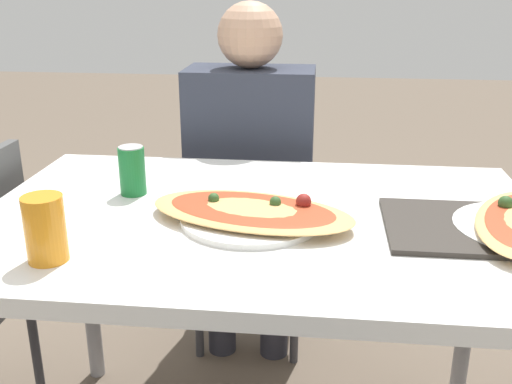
{
  "coord_description": "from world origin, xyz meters",
  "views": [
    {
      "loc": [
        0.14,
        -1.29,
        1.3
      ],
      "look_at": [
        -0.01,
        -0.01,
        0.83
      ],
      "focal_mm": 42.0,
      "sensor_mm": 36.0,
      "label": 1
    }
  ],
  "objects_px": {
    "pizza_main": "(252,213)",
    "drink_glass": "(45,229)",
    "dining_table": "(260,243)",
    "soda_can": "(132,170)",
    "person_seated": "(250,157)",
    "chair_far_seated": "(254,209)"
  },
  "relations": [
    {
      "from": "pizza_main",
      "to": "dining_table",
      "type": "bearing_deg",
      "value": 70.33
    },
    {
      "from": "soda_can",
      "to": "person_seated",
      "type": "bearing_deg",
      "value": 66.86
    },
    {
      "from": "chair_far_seated",
      "to": "drink_glass",
      "type": "relative_size",
      "value": 6.5
    },
    {
      "from": "chair_far_seated",
      "to": "pizza_main",
      "type": "xyz_separation_m",
      "value": [
        0.09,
        -0.8,
        0.31
      ]
    },
    {
      "from": "chair_far_seated",
      "to": "drink_glass",
      "type": "xyz_separation_m",
      "value": [
        -0.28,
        -1.05,
        0.36
      ]
    },
    {
      "from": "person_seated",
      "to": "pizza_main",
      "type": "relative_size",
      "value": 2.36
    },
    {
      "from": "pizza_main",
      "to": "drink_glass",
      "type": "xyz_separation_m",
      "value": [
        -0.37,
        -0.24,
        0.05
      ]
    },
    {
      "from": "person_seated",
      "to": "soda_can",
      "type": "height_order",
      "value": "person_seated"
    },
    {
      "from": "soda_can",
      "to": "drink_glass",
      "type": "relative_size",
      "value": 0.94
    },
    {
      "from": "chair_far_seated",
      "to": "soda_can",
      "type": "xyz_separation_m",
      "value": [
        -0.23,
        -0.66,
        0.35
      ]
    },
    {
      "from": "person_seated",
      "to": "drink_glass",
      "type": "bearing_deg",
      "value": 73.13
    },
    {
      "from": "dining_table",
      "to": "drink_glass",
      "type": "height_order",
      "value": "drink_glass"
    },
    {
      "from": "chair_far_seated",
      "to": "person_seated",
      "type": "height_order",
      "value": "person_seated"
    },
    {
      "from": "person_seated",
      "to": "pizza_main",
      "type": "bearing_deg",
      "value": 97.27
    },
    {
      "from": "soda_can",
      "to": "dining_table",
      "type": "bearing_deg",
      "value": -17.55
    },
    {
      "from": "chair_far_seated",
      "to": "soda_can",
      "type": "bearing_deg",
      "value": 70.45
    },
    {
      "from": "dining_table",
      "to": "person_seated",
      "type": "height_order",
      "value": "person_seated"
    },
    {
      "from": "soda_can",
      "to": "drink_glass",
      "type": "xyz_separation_m",
      "value": [
        -0.05,
        -0.39,
        0.0
      ]
    },
    {
      "from": "soda_can",
      "to": "drink_glass",
      "type": "distance_m",
      "value": 0.39
    },
    {
      "from": "person_seated",
      "to": "chair_far_seated",
      "type": "bearing_deg",
      "value": -90.0
    },
    {
      "from": "dining_table",
      "to": "soda_can",
      "type": "bearing_deg",
      "value": 162.45
    },
    {
      "from": "chair_far_seated",
      "to": "person_seated",
      "type": "distance_m",
      "value": 0.26
    }
  ]
}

